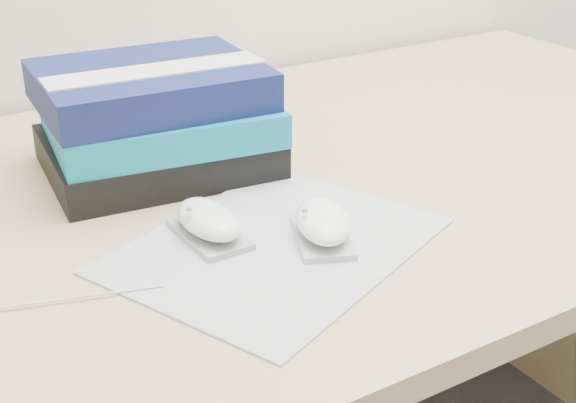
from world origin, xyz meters
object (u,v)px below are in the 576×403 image
mouse_rear (209,222)px  book_stack (156,119)px  mouse_front (323,223)px  desk (251,311)px

mouse_rear → book_stack: book_stack is taller
mouse_rear → mouse_front: 0.12m
mouse_front → book_stack: (-0.07, 0.27, 0.04)m
desk → mouse_front: bearing=-99.8°
mouse_front → book_stack: bearing=104.0°
desk → mouse_front: 0.35m
book_stack → mouse_rear: bearing=-98.7°
mouse_rear → book_stack: 0.21m
mouse_rear → mouse_front: same height
mouse_front → book_stack: size_ratio=0.39×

